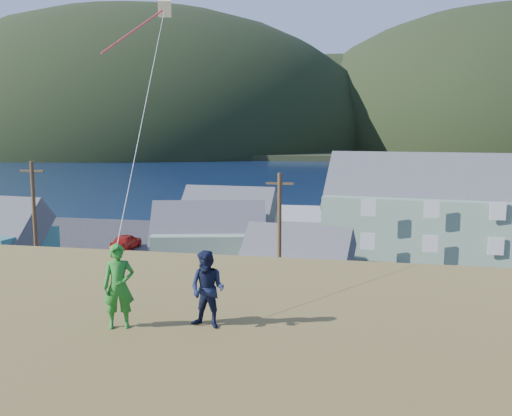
{
  "coord_description": "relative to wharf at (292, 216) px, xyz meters",
  "views": [
    {
      "loc": [
        3.9,
        -30.36,
        11.33
      ],
      "look_at": [
        0.22,
        -12.54,
        8.8
      ],
      "focal_mm": 40.0,
      "sensor_mm": 36.0,
      "label": 1
    }
  ],
  "objects": [
    {
      "name": "utility_poles",
      "position": [
        3.73,
        -38.5,
        4.06
      ],
      "size": [
        30.08,
        0.24,
        9.23
      ],
      "color": "#47331E",
      "rests_on": "waterfront_lot"
    },
    {
      "name": "grass_strip",
      "position": [
        6.0,
        -42.0,
        -0.4
      ],
      "size": [
        110.0,
        8.0,
        0.1
      ],
      "primitive_type": "cube",
      "color": "#4C3D19",
      "rests_on": "ground"
    },
    {
      "name": "lodge",
      "position": [
        21.58,
        -18.69,
        3.84
      ],
      "size": [
        32.53,
        12.95,
        11.13
      ],
      "rotation": [
        0.0,
        0.0,
        -0.13
      ],
      "color": "slate",
      "rests_on": "waterfront_lot"
    },
    {
      "name": "kite_rig",
      "position": [
        2.58,
        -51.22,
        14.76
      ],
      "size": [
        1.71,
        4.69,
        11.16
      ],
      "color": "#FFF8C2",
      "rests_on": "ground"
    },
    {
      "name": "parked_cars",
      "position": [
        -2.62,
        -18.66,
        0.41
      ],
      "size": [
        24.98,
        12.17,
        1.58
      ],
      "color": "#A8A8AC",
      "rests_on": "waterfront_lot"
    },
    {
      "name": "waterfront_lot",
      "position": [
        6.0,
        -23.0,
        -0.39
      ],
      "size": [
        72.0,
        36.0,
        0.12
      ],
      "primitive_type": "cube",
      "color": "#28282B",
      "rests_on": "ground"
    },
    {
      "name": "shed_palegreen_near",
      "position": [
        -2.99,
        -26.78,
        2.06
      ],
      "size": [
        10.23,
        7.65,
        6.66
      ],
      "rotation": [
        0.0,
        0.0,
        0.24
      ],
      "color": "gray",
      "rests_on": "waterfront_lot"
    },
    {
      "name": "ground",
      "position": [
        6.0,
        -40.0,
        -0.45
      ],
      "size": [
        900.0,
        900.0,
        0.0
      ],
      "primitive_type": "plane",
      "color": "#0A1638",
      "rests_on": "ground"
    },
    {
      "name": "kite_flyer_navy",
      "position": [
        6.58,
        -59.28,
        7.56
      ],
      "size": [
        0.9,
        0.76,
        1.63
      ],
      "primitive_type": "imported",
      "rotation": [
        0.0,
        0.0,
        -0.2
      ],
      "color": "#131A35",
      "rests_on": "hillside"
    },
    {
      "name": "far_hills",
      "position": [
        41.59,
        239.38,
        1.55
      ],
      "size": [
        760.0,
        265.0,
        143.0
      ],
      "color": "black",
      "rests_on": "ground"
    },
    {
      "name": "far_shore",
      "position": [
        6.0,
        290.0,
        0.55
      ],
      "size": [
        900.0,
        320.0,
        2.0
      ],
      "primitive_type": "cube",
      "color": "black",
      "rests_on": "ground"
    },
    {
      "name": "shed_palegreen_far",
      "position": [
        -4.76,
        -13.71,
        2.07
      ],
      "size": [
        10.1,
        6.17,
        6.56
      ],
      "rotation": [
        0.0,
        0.0,
        -0.07
      ],
      "color": "gray",
      "rests_on": "waterfront_lot"
    },
    {
      "name": "shed_white",
      "position": [
        4.97,
        -33.12,
        1.81
      ],
      "size": [
        8.03,
        5.98,
        5.85
      ],
      "rotation": [
        0.0,
        0.0,
        -0.16
      ],
      "color": "silver",
      "rests_on": "waterfront_lot"
    },
    {
      "name": "wharf",
      "position": [
        0.0,
        0.0,
        0.0
      ],
      "size": [
        26.0,
        14.0,
        0.9
      ],
      "primitive_type": "cube",
      "color": "gray",
      "rests_on": "ground"
    },
    {
      "name": "kite_flyer_green",
      "position": [
        4.78,
        -59.68,
        7.64
      ],
      "size": [
        0.76,
        0.64,
        1.77
      ],
      "primitive_type": "imported",
      "rotation": [
        0.0,
        0.0,
        0.4
      ],
      "color": "#207723",
      "rests_on": "hillside"
    }
  ]
}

